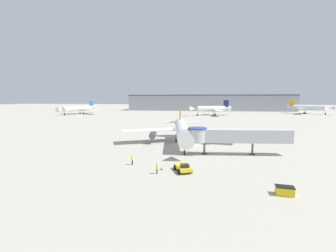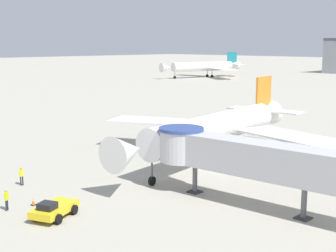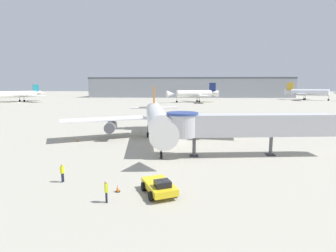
{
  "view_description": "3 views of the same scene",
  "coord_description": "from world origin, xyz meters",
  "px_view_note": "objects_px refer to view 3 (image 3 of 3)",
  "views": [
    {
      "loc": [
        3.15,
        -57.26,
        12.05
      ],
      "look_at": [
        -4.87,
        -5.41,
        5.59
      ],
      "focal_mm": 24.0,
      "sensor_mm": 36.0,
      "label": 1
    },
    {
      "loc": [
        30.64,
        -39.3,
        13.27
      ],
      "look_at": [
        -2.83,
        -5.8,
        4.91
      ],
      "focal_mm": 50.0,
      "sensor_mm": 36.0,
      "label": 2
    },
    {
      "loc": [
        1.91,
        -42.41,
        9.16
      ],
      "look_at": [
        -0.31,
        2.13,
        2.3
      ],
      "focal_mm": 28.0,
      "sensor_mm": 36.0,
      "label": 3
    }
  ],
  "objects_px": {
    "pushback_tug_yellow": "(159,186)",
    "background_jet_gold_tail": "(309,92)",
    "traffic_cone_apron_front": "(118,188)",
    "background_jet_navy_tail": "(195,94)",
    "traffic_cone_port_wing": "(77,140)",
    "main_airplane": "(157,117)",
    "background_jet_teal_tail": "(18,94)",
    "ground_crew_marshaller": "(62,172)",
    "ground_crew_wing_walker": "(106,190)",
    "jet_bridge": "(239,125)"
  },
  "relations": [
    {
      "from": "jet_bridge",
      "to": "traffic_cone_apron_front",
      "type": "height_order",
      "value": "jet_bridge"
    },
    {
      "from": "main_airplane",
      "to": "traffic_cone_port_wing",
      "type": "xyz_separation_m",
      "value": [
        -13.04,
        -2.4,
        -3.55
      ]
    },
    {
      "from": "traffic_cone_port_wing",
      "to": "background_jet_navy_tail",
      "type": "xyz_separation_m",
      "value": [
        24.97,
        105.74,
        4.47
      ]
    },
    {
      "from": "ground_crew_wing_walker",
      "to": "background_jet_gold_tail",
      "type": "xyz_separation_m",
      "value": [
        88.21,
        155.45,
        3.9
      ]
    },
    {
      "from": "traffic_cone_port_wing",
      "to": "pushback_tug_yellow",
      "type": "bearing_deg",
      "value": -53.1
    },
    {
      "from": "main_airplane",
      "to": "background_jet_gold_tail",
      "type": "xyz_separation_m",
      "value": [
        86.53,
        130.7,
        1.11
      ]
    },
    {
      "from": "main_airplane",
      "to": "background_jet_navy_tail",
      "type": "relative_size",
      "value": 1.11
    },
    {
      "from": "traffic_cone_port_wing",
      "to": "ground_crew_wing_walker",
      "type": "height_order",
      "value": "ground_crew_wing_walker"
    },
    {
      "from": "jet_bridge",
      "to": "ground_crew_marshaller",
      "type": "bearing_deg",
      "value": -156.47
    },
    {
      "from": "jet_bridge",
      "to": "ground_crew_wing_walker",
      "type": "xyz_separation_m",
      "value": [
        -13.4,
        -14.8,
        -3.08
      ]
    },
    {
      "from": "ground_crew_marshaller",
      "to": "pushback_tug_yellow",
      "type": "bearing_deg",
      "value": -86.17
    },
    {
      "from": "pushback_tug_yellow",
      "to": "background_jet_navy_tail",
      "type": "distance_m",
      "value": 126.69
    },
    {
      "from": "background_jet_navy_tail",
      "to": "background_jet_teal_tail",
      "type": "bearing_deg",
      "value": -106.79
    },
    {
      "from": "main_airplane",
      "to": "ground_crew_marshaller",
      "type": "distance_m",
      "value": 21.95
    },
    {
      "from": "traffic_cone_port_wing",
      "to": "background_jet_teal_tail",
      "type": "height_order",
      "value": "background_jet_teal_tail"
    },
    {
      "from": "traffic_cone_port_wing",
      "to": "background_jet_teal_tail",
      "type": "xyz_separation_m",
      "value": [
        -75.69,
        103.7,
        4.08
      ]
    },
    {
      "from": "jet_bridge",
      "to": "background_jet_teal_tail",
      "type": "relative_size",
      "value": 0.6
    },
    {
      "from": "traffic_cone_port_wing",
      "to": "traffic_cone_apron_front",
      "type": "bearing_deg",
      "value": -59.89
    },
    {
      "from": "jet_bridge",
      "to": "background_jet_gold_tail",
      "type": "bearing_deg",
      "value": 56.14
    },
    {
      "from": "ground_crew_wing_walker",
      "to": "background_jet_teal_tail",
      "type": "xyz_separation_m",
      "value": [
        -87.04,
        126.05,
        3.32
      ]
    },
    {
      "from": "jet_bridge",
      "to": "background_jet_navy_tail",
      "type": "xyz_separation_m",
      "value": [
        0.22,
        113.28,
        0.64
      ]
    },
    {
      "from": "ground_crew_marshaller",
      "to": "traffic_cone_apron_front",
      "type": "bearing_deg",
      "value": -91.59
    },
    {
      "from": "traffic_cone_apron_front",
      "to": "traffic_cone_port_wing",
      "type": "bearing_deg",
      "value": 120.11
    },
    {
      "from": "traffic_cone_port_wing",
      "to": "main_airplane",
      "type": "bearing_deg",
      "value": 10.44
    },
    {
      "from": "pushback_tug_yellow",
      "to": "traffic_cone_port_wing",
      "type": "bearing_deg",
      "value": 102.94
    },
    {
      "from": "background_jet_gold_tail",
      "to": "main_airplane",
      "type": "bearing_deg",
      "value": -176.68
    },
    {
      "from": "traffic_cone_port_wing",
      "to": "ground_crew_wing_walker",
      "type": "relative_size",
      "value": 0.33
    },
    {
      "from": "ground_crew_marshaller",
      "to": "background_jet_gold_tail",
      "type": "distance_m",
      "value": 177.96
    },
    {
      "from": "pushback_tug_yellow",
      "to": "background_jet_teal_tail",
      "type": "relative_size",
      "value": 0.12
    },
    {
      "from": "main_airplane",
      "to": "background_jet_gold_tail",
      "type": "distance_m",
      "value": 156.75
    },
    {
      "from": "ground_crew_marshaller",
      "to": "ground_crew_wing_walker",
      "type": "height_order",
      "value": "ground_crew_marshaller"
    },
    {
      "from": "jet_bridge",
      "to": "pushback_tug_yellow",
      "type": "relative_size",
      "value": 4.92
    },
    {
      "from": "ground_crew_marshaller",
      "to": "background_jet_teal_tail",
      "type": "distance_m",
      "value": 146.69
    },
    {
      "from": "pushback_tug_yellow",
      "to": "ground_crew_marshaller",
      "type": "height_order",
      "value": "ground_crew_marshaller"
    },
    {
      "from": "background_jet_gold_tail",
      "to": "ground_crew_wing_walker",
      "type": "bearing_deg",
      "value": -172.75
    },
    {
      "from": "pushback_tug_yellow",
      "to": "background_jet_navy_tail",
      "type": "bearing_deg",
      "value": 61.71
    },
    {
      "from": "traffic_cone_port_wing",
      "to": "traffic_cone_apron_front",
      "type": "distance_m",
      "value": 23.36
    },
    {
      "from": "traffic_cone_port_wing",
      "to": "ground_crew_marshaller",
      "type": "relative_size",
      "value": 0.33
    },
    {
      "from": "jet_bridge",
      "to": "background_jet_navy_tail",
      "type": "height_order",
      "value": "background_jet_navy_tail"
    },
    {
      "from": "background_jet_navy_tail",
      "to": "jet_bridge",
      "type": "bearing_deg",
      "value": -18.06
    },
    {
      "from": "jet_bridge",
      "to": "main_airplane",
      "type": "bearing_deg",
      "value": 133.81
    },
    {
      "from": "main_airplane",
      "to": "background_jet_teal_tail",
      "type": "bearing_deg",
      "value": 123.18
    },
    {
      "from": "traffic_cone_port_wing",
      "to": "ground_crew_marshaller",
      "type": "distance_m",
      "value": 19.11
    },
    {
      "from": "ground_crew_marshaller",
      "to": "ground_crew_wing_walker",
      "type": "relative_size",
      "value": 1.01
    },
    {
      "from": "traffic_cone_apron_front",
      "to": "background_jet_navy_tail",
      "type": "relative_size",
      "value": 0.02
    },
    {
      "from": "traffic_cone_port_wing",
      "to": "ground_crew_wing_walker",
      "type": "bearing_deg",
      "value": -63.08
    },
    {
      "from": "pushback_tug_yellow",
      "to": "background_jet_gold_tail",
      "type": "height_order",
      "value": "background_jet_gold_tail"
    },
    {
      "from": "ground_crew_wing_walker",
      "to": "jet_bridge",
      "type": "bearing_deg",
      "value": 106.17
    },
    {
      "from": "jet_bridge",
      "to": "background_jet_gold_tail",
      "type": "height_order",
      "value": "background_jet_gold_tail"
    },
    {
      "from": "background_jet_gold_tail",
      "to": "pushback_tug_yellow",
      "type": "bearing_deg",
      "value": -171.88
    }
  ]
}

